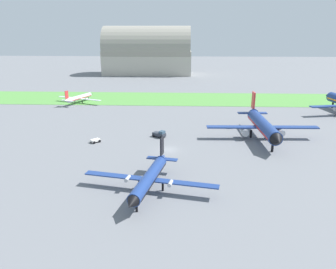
# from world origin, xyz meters

# --- Properties ---
(ground_plane) EXTENTS (600.00, 600.00, 0.00)m
(ground_plane) POSITION_xyz_m (0.00, 0.00, 0.00)
(ground_plane) COLOR slate
(grass_taxiway_strip) EXTENTS (360.00, 28.00, 0.08)m
(grass_taxiway_strip) POSITION_xyz_m (0.00, 63.11, 0.04)
(grass_taxiway_strip) COLOR #549342
(grass_taxiway_strip) RESTS_ON ground_plane
(airplane_foreground_turboprop) EXTENTS (25.32, 21.80, 7.65)m
(airplane_foreground_turboprop) POSITION_xyz_m (-2.57, -22.05, 2.80)
(airplane_foreground_turboprop) COLOR navy
(airplane_foreground_turboprop) RESTS_ON ground_plane
(airplane_midfield_jet) EXTENTS (30.38, 29.78, 10.74)m
(airplane_midfield_jet) POSITION_xyz_m (25.21, 9.77, 3.87)
(airplane_midfield_jet) COLOR navy
(airplane_midfield_jet) RESTS_ON ground_plane
(airplane_taxiing_turboprop) EXTENTS (19.85, 17.20, 6.24)m
(airplane_taxiing_turboprop) POSITION_xyz_m (-38.85, 52.74, 2.28)
(airplane_taxiing_turboprop) COLOR silver
(airplane_taxiing_turboprop) RESTS_ON ground_plane
(baggage_cart_near_gate) EXTENTS (2.91, 2.93, 0.90)m
(baggage_cart_near_gate) POSITION_xyz_m (-19.79, 4.69, 0.57)
(baggage_cart_near_gate) COLOR white
(baggage_cart_near_gate) RESTS_ON ground_plane
(pushback_tug_midfield) EXTENTS (4.01, 3.44, 1.95)m
(pushback_tug_midfield) POSITION_xyz_m (-2.96, 9.90, 0.91)
(pushback_tug_midfield) COLOR #2D333D
(pushback_tug_midfield) RESTS_ON ground_plane
(hangar_distant) EXTENTS (57.77, 26.65, 31.17)m
(hangar_distant) POSITION_xyz_m (-20.31, 145.35, 14.30)
(hangar_distant) COLOR #B2AD9E
(hangar_distant) RESTS_ON ground_plane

